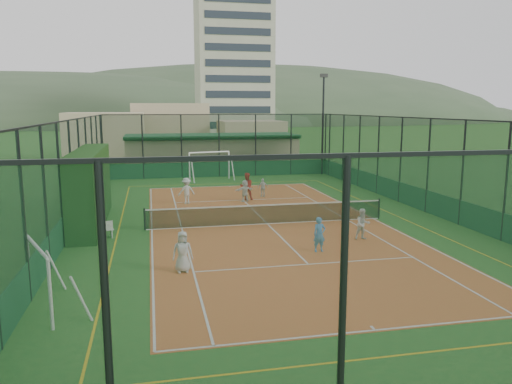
{
  "coord_description": "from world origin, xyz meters",
  "views": [
    {
      "loc": [
        -5.41,
        -22.86,
        5.6
      ],
      "look_at": [
        -0.09,
        2.27,
        1.2
      ],
      "focal_mm": 35.0,
      "sensor_mm": 36.0,
      "label": 1
    }
  ],
  "objects_px": {
    "child_near_mid": "(319,234)",
    "child_far_left": "(186,191)",
    "child_near_left": "(183,252)",
    "child_far_right": "(263,188)",
    "coach": "(247,186)",
    "futsal_goal_near": "(39,279)",
    "apartment_tower": "(233,61)",
    "child_near_right": "(363,224)",
    "futsal_goal_far": "(210,166)",
    "white_bench": "(96,230)",
    "clubhouse": "(212,152)",
    "floodlight_ne": "(323,125)",
    "child_far_back": "(245,191)"
  },
  "relations": [
    {
      "from": "child_near_mid",
      "to": "child_far_left",
      "type": "bearing_deg",
      "value": 108.22
    },
    {
      "from": "child_near_left",
      "to": "child_far_right",
      "type": "relative_size",
      "value": 1.23
    },
    {
      "from": "coach",
      "to": "child_far_left",
      "type": "bearing_deg",
      "value": 12.34
    },
    {
      "from": "child_near_left",
      "to": "futsal_goal_near",
      "type": "bearing_deg",
      "value": -148.87
    },
    {
      "from": "child_near_left",
      "to": "apartment_tower",
      "type": "bearing_deg",
      "value": 78.48
    },
    {
      "from": "child_near_right",
      "to": "apartment_tower",
      "type": "bearing_deg",
      "value": 84.12
    },
    {
      "from": "child_near_left",
      "to": "child_far_left",
      "type": "relative_size",
      "value": 0.93
    },
    {
      "from": "futsal_goal_far",
      "to": "child_near_mid",
      "type": "xyz_separation_m",
      "value": [
        1.9,
        -20.3,
        -0.38
      ]
    },
    {
      "from": "apartment_tower",
      "to": "child_near_right",
      "type": "height_order",
      "value": "apartment_tower"
    },
    {
      "from": "white_bench",
      "to": "coach",
      "type": "distance_m",
      "value": 11.05
    },
    {
      "from": "white_bench",
      "to": "futsal_goal_near",
      "type": "distance_m",
      "value": 7.74
    },
    {
      "from": "child_near_mid",
      "to": "clubhouse",
      "type": "bearing_deg",
      "value": 88.25
    },
    {
      "from": "apartment_tower",
      "to": "futsal_goal_near",
      "type": "bearing_deg",
      "value": -102.74
    },
    {
      "from": "futsal_goal_far",
      "to": "child_near_right",
      "type": "relative_size",
      "value": 2.5
    },
    {
      "from": "child_near_mid",
      "to": "white_bench",
      "type": "bearing_deg",
      "value": 152.91
    },
    {
      "from": "child_near_mid",
      "to": "floodlight_ne",
      "type": "bearing_deg",
      "value": 66.66
    },
    {
      "from": "apartment_tower",
      "to": "futsal_goal_near",
      "type": "distance_m",
      "value": 94.19
    },
    {
      "from": "floodlight_ne",
      "to": "white_bench",
      "type": "distance_m",
      "value": 24.46
    },
    {
      "from": "child_far_right",
      "to": "child_near_mid",
      "type": "bearing_deg",
      "value": 87.11
    },
    {
      "from": "child_far_right",
      "to": "white_bench",
      "type": "bearing_deg",
      "value": 41.99
    },
    {
      "from": "apartment_tower",
      "to": "child_near_right",
      "type": "bearing_deg",
      "value": -95.79
    },
    {
      "from": "white_bench",
      "to": "child_far_left",
      "type": "bearing_deg",
      "value": 43.01
    },
    {
      "from": "clubhouse",
      "to": "apartment_tower",
      "type": "xyz_separation_m",
      "value": [
        12.0,
        60.0,
        13.43
      ]
    },
    {
      "from": "floodlight_ne",
      "to": "futsal_goal_far",
      "type": "relative_size",
      "value": 2.48
    },
    {
      "from": "child_far_right",
      "to": "child_far_back",
      "type": "height_order",
      "value": "child_far_back"
    },
    {
      "from": "child_far_right",
      "to": "futsal_goal_near",
      "type": "bearing_deg",
      "value": 57.8
    },
    {
      "from": "white_bench",
      "to": "child_near_mid",
      "type": "height_order",
      "value": "child_near_mid"
    },
    {
      "from": "floodlight_ne",
      "to": "child_far_right",
      "type": "height_order",
      "value": "floodlight_ne"
    },
    {
      "from": "apartment_tower",
      "to": "child_far_left",
      "type": "relative_size",
      "value": 19.72
    },
    {
      "from": "floodlight_ne",
      "to": "child_near_right",
      "type": "height_order",
      "value": "floodlight_ne"
    },
    {
      "from": "child_near_mid",
      "to": "coach",
      "type": "relative_size",
      "value": 0.83
    },
    {
      "from": "child_far_back",
      "to": "coach",
      "type": "distance_m",
      "value": 0.6
    },
    {
      "from": "apartment_tower",
      "to": "floodlight_ne",
      "type": "bearing_deg",
      "value": -92.98
    },
    {
      "from": "white_bench",
      "to": "futsal_goal_near",
      "type": "xyz_separation_m",
      "value": [
        -0.74,
        -7.69,
        0.54
      ]
    },
    {
      "from": "child_near_left",
      "to": "child_far_left",
      "type": "height_order",
      "value": "child_far_left"
    },
    {
      "from": "child_far_right",
      "to": "coach",
      "type": "distance_m",
      "value": 1.5
    },
    {
      "from": "futsal_goal_near",
      "to": "child_near_right",
      "type": "distance_m",
      "value": 12.96
    },
    {
      "from": "child_near_left",
      "to": "child_near_right",
      "type": "relative_size",
      "value": 1.07
    },
    {
      "from": "white_bench",
      "to": "futsal_goal_near",
      "type": "height_order",
      "value": "futsal_goal_near"
    },
    {
      "from": "floodlight_ne",
      "to": "clubhouse",
      "type": "bearing_deg",
      "value": 147.88
    },
    {
      "from": "floodlight_ne",
      "to": "child_far_right",
      "type": "xyz_separation_m",
      "value": [
        -7.18,
        -9.31,
        -3.54
      ]
    },
    {
      "from": "floodlight_ne",
      "to": "child_near_left",
      "type": "xyz_separation_m",
      "value": [
        -13.06,
        -22.89,
        -3.4
      ]
    },
    {
      "from": "white_bench",
      "to": "child_near_mid",
      "type": "distance_m",
      "value": 9.5
    },
    {
      "from": "child_near_right",
      "to": "child_far_left",
      "type": "relative_size",
      "value": 0.88
    },
    {
      "from": "child_far_back",
      "to": "child_far_right",
      "type": "bearing_deg",
      "value": -154.77
    },
    {
      "from": "floodlight_ne",
      "to": "futsal_goal_near",
      "type": "height_order",
      "value": "floodlight_ne"
    },
    {
      "from": "futsal_goal_near",
      "to": "child_far_left",
      "type": "relative_size",
      "value": 1.91
    },
    {
      "from": "child_far_left",
      "to": "child_far_right",
      "type": "bearing_deg",
      "value": -177.75
    },
    {
      "from": "child_near_left",
      "to": "floodlight_ne",
      "type": "bearing_deg",
      "value": 59.32
    },
    {
      "from": "child_far_right",
      "to": "coach",
      "type": "height_order",
      "value": "coach"
    }
  ]
}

